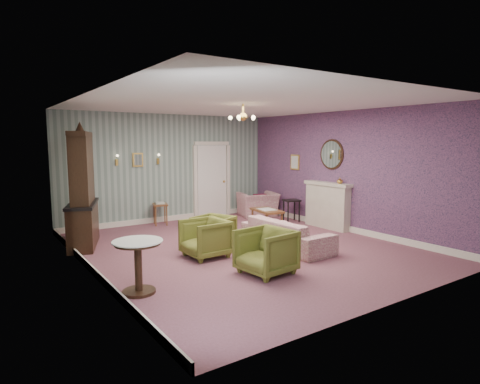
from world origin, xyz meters
TOP-DOWN VIEW (x-y plane):
  - floor at (0.00, 0.00)m, footprint 7.00×7.00m
  - ceiling at (0.00, 0.00)m, footprint 7.00×7.00m
  - wall_back at (0.00, 3.50)m, footprint 6.00×0.00m
  - wall_front at (0.00, -3.50)m, footprint 6.00×0.00m
  - wall_left at (-3.00, 0.00)m, footprint 0.00×7.00m
  - wall_right at (3.00, 0.00)m, footprint 0.00×7.00m
  - wall_right_floral at (2.98, 0.00)m, footprint 0.00×7.00m
  - door at (1.30, 3.46)m, footprint 1.12×0.12m
  - olive_chair_a at (-0.62, -1.55)m, footprint 0.83×0.88m
  - olive_chair_b at (-0.95, -0.13)m, footprint 0.74×0.78m
  - olive_chair_c at (-0.48, 0.38)m, footprint 0.87×0.90m
  - sofa_chintz at (0.74, -0.50)m, footprint 0.64×2.08m
  - wingback_chair at (2.40, 2.70)m, footprint 1.20×0.95m
  - dresser at (-2.65, 1.99)m, footprint 1.00×1.59m
  - fireplace at (2.86, 0.40)m, footprint 0.30×1.40m
  - mantel_vase at (2.84, 0.00)m, footprint 0.15×0.15m
  - oval_mirror at (2.96, 0.40)m, footprint 0.04×0.76m
  - framed_print at (2.97, 1.75)m, footprint 0.04×0.34m
  - coffee_table at (1.62, 1.27)m, footprint 0.65×0.99m
  - side_table_black at (2.65, 1.51)m, footprint 0.51×0.51m
  - pedestal_table at (-2.65, -1.20)m, footprint 0.93×0.93m
  - nesting_table at (-0.45, 3.15)m, footprint 0.48×0.54m
  - gilt_mirror_back at (-0.90, 3.46)m, footprint 0.28×0.06m
  - sconce_left at (-1.45, 3.44)m, footprint 0.16×0.12m
  - sconce_right at (-0.35, 3.44)m, footprint 0.16×0.12m
  - chandelier at (0.00, 0.00)m, footprint 0.56×0.56m
  - burgundy_cushion at (2.35, 2.55)m, footprint 0.41×0.28m

SIDE VIEW (x-z plane):
  - floor at x=0.00m, z-range 0.00..0.00m
  - coffee_table at x=1.62m, z-range 0.00..0.47m
  - nesting_table at x=-0.45m, z-range 0.00..0.60m
  - side_table_black at x=2.65m, z-range 0.00..0.61m
  - olive_chair_c at x=-0.48m, z-range 0.00..0.73m
  - pedestal_table at x=-2.65m, z-range 0.00..0.78m
  - olive_chair_b at x=-0.95m, z-range 0.00..0.79m
  - sofa_chintz at x=0.74m, z-range 0.00..0.81m
  - olive_chair_a at x=-0.62m, z-range 0.00..0.82m
  - wingback_chair at x=2.40m, z-range 0.00..0.92m
  - burgundy_cushion at x=2.35m, z-range 0.28..0.68m
  - fireplace at x=2.86m, z-range 0.00..1.16m
  - door at x=1.30m, z-range 0.00..2.16m
  - mantel_vase at x=2.84m, z-range 1.16..1.31m
  - dresser at x=-2.65m, z-range 0.00..2.51m
  - wall_back at x=0.00m, z-range -1.55..4.45m
  - wall_front at x=0.00m, z-range -1.55..4.45m
  - wall_left at x=-3.00m, z-range -2.05..4.95m
  - wall_right at x=3.00m, z-range -2.05..4.95m
  - wall_right_floral at x=2.98m, z-range -2.05..4.95m
  - framed_print at x=2.97m, z-range 1.39..1.81m
  - gilt_mirror_back at x=-0.90m, z-range 1.52..1.88m
  - sconce_left at x=-1.45m, z-range 1.55..1.85m
  - sconce_right at x=-0.35m, z-range 1.55..1.85m
  - oval_mirror at x=2.96m, z-range 1.43..2.27m
  - chandelier at x=0.00m, z-range 2.45..2.81m
  - ceiling at x=0.00m, z-range 2.90..2.90m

